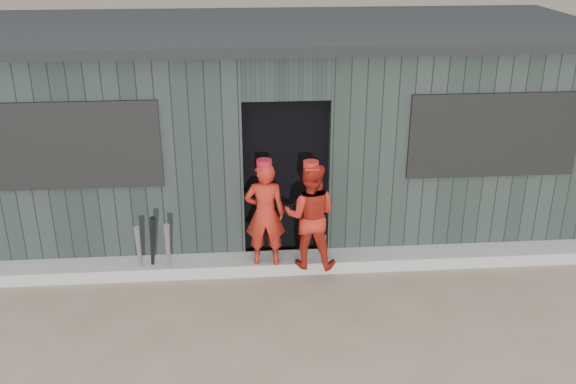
{
  "coord_description": "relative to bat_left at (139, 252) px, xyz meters",
  "views": [
    {
      "loc": [
        -0.53,
        -4.86,
        3.84
      ],
      "look_at": [
        0.0,
        1.8,
        1.0
      ],
      "focal_mm": 40.0,
      "sensor_mm": 36.0,
      "label": 1
    }
  ],
  "objects": [
    {
      "name": "player_red_right",
      "position": [
        1.94,
        -0.03,
        0.4
      ],
      "size": [
        0.69,
        0.59,
        1.25
      ],
      "primitive_type": "imported",
      "rotation": [
        0.0,
        0.0,
        2.93
      ],
      "color": "#B12315",
      "rests_on": "curb"
    },
    {
      "name": "curb",
      "position": [
        1.7,
        0.16,
        -0.3
      ],
      "size": [
        8.0,
        0.36,
        0.15
      ],
      "primitive_type": "cube",
      "color": "#9D9D98",
      "rests_on": "ground"
    },
    {
      "name": "ground",
      "position": [
        1.7,
        -1.66,
        -0.38
      ],
      "size": [
        80.0,
        80.0,
        0.0
      ],
      "primitive_type": "plane",
      "color": "#776652",
      "rests_on": "ground"
    },
    {
      "name": "bat_left",
      "position": [
        0.0,
        0.0,
        0.0
      ],
      "size": [
        0.12,
        0.32,
        0.75
      ],
      "primitive_type": "cone",
      "rotation": [
        0.32,
        0.0,
        0.16
      ],
      "color": "gray",
      "rests_on": "ground"
    },
    {
      "name": "bat_mid",
      "position": [
        0.33,
        -0.04,
        0.01
      ],
      "size": [
        0.12,
        0.3,
        0.78
      ],
      "primitive_type": "cone",
      "rotation": [
        0.28,
        0.0,
        0.18
      ],
      "color": "gray",
      "rests_on": "ground"
    },
    {
      "name": "dugout",
      "position": [
        1.7,
        1.84,
        0.91
      ],
      "size": [
        8.3,
        3.3,
        2.62
      ],
      "color": "black",
      "rests_on": "ground"
    },
    {
      "name": "player_grey_back",
      "position": [
        2.31,
        0.59,
        0.2
      ],
      "size": [
        0.63,
        0.47,
        1.16
      ],
      "primitive_type": "imported",
      "rotation": [
        0.0,
        0.0,
        2.95
      ],
      "color": "#A2A2A2",
      "rests_on": "ground"
    },
    {
      "name": "player_red_left",
      "position": [
        1.43,
        0.05,
        0.4
      ],
      "size": [
        0.47,
        0.33,
        1.25
      ],
      "primitive_type": "imported",
      "rotation": [
        0.0,
        0.0,
        3.08
      ],
      "color": "#A62014",
      "rests_on": "curb"
    },
    {
      "name": "bat_right",
      "position": [
        0.15,
        0.05,
        0.04
      ],
      "size": [
        0.17,
        0.29,
        0.83
      ],
      "primitive_type": "cone",
      "rotation": [
        0.26,
        0.0,
        0.4
      ],
      "color": "black",
      "rests_on": "ground"
    }
  ]
}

